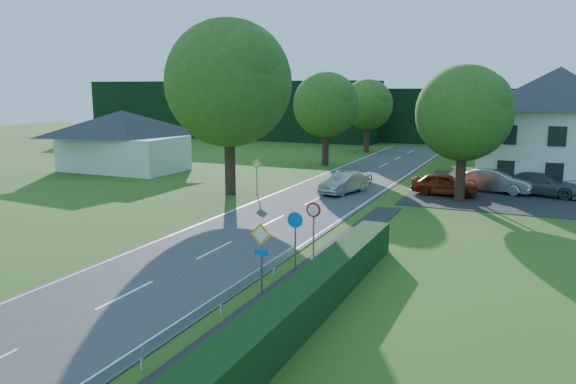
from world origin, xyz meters
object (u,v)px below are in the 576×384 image
at_px(motorcycle, 365,178).
at_px(parked_car_silver_a, 496,180).
at_px(parked_car_grey, 543,184).
at_px(parasol, 485,170).
at_px(parked_car_red, 444,184).
at_px(streetlight, 460,129).
at_px(moving_car, 344,183).

relative_size(motorcycle, parked_car_silver_a, 0.44).
bearing_deg(parked_car_grey, parasol, 67.92).
bearing_deg(parked_car_red, parasol, -18.83).
relative_size(parked_car_grey, parasol, 2.17).
distance_m(streetlight, parked_car_grey, 6.75).
distance_m(moving_car, parked_car_silver_a, 10.54).
bearing_deg(streetlight, moving_car, -159.07).
bearing_deg(parked_car_red, moving_car, 109.94).
height_order(moving_car, parasol, parasol).
distance_m(moving_car, parked_car_grey, 13.25).
height_order(parked_car_red, parked_car_silver_a, parked_car_silver_a).
distance_m(motorcycle, parked_car_silver_a, 9.07).
xyz_separation_m(moving_car, parked_car_silver_a, (9.47, 4.63, 0.11)).
xyz_separation_m(motorcycle, parked_car_red, (5.90, -1.53, 0.17)).
bearing_deg(parked_car_red, parked_car_grey, -64.53).
xyz_separation_m(parked_car_grey, parasol, (-3.89, 3.00, 0.33)).
distance_m(motorcycle, parked_car_red, 6.10).
distance_m(streetlight, parked_car_silver_a, 4.74).
relative_size(motorcycle, parked_car_grey, 0.41).
bearing_deg(parked_car_grey, moving_car, 126.34).
bearing_deg(parasol, moving_car, -137.78).
distance_m(moving_car, parked_car_red, 6.70).
xyz_separation_m(parked_car_red, parked_car_grey, (6.02, 2.63, 0.03)).
distance_m(streetlight, parasol, 6.18).
bearing_deg(motorcycle, parasol, 39.17).
relative_size(streetlight, parasol, 3.31).
bearing_deg(motorcycle, parked_car_silver_a, 18.58).
height_order(parked_car_silver_a, parked_car_grey, parked_car_silver_a).
distance_m(moving_car, parasol, 11.47).
xyz_separation_m(parked_car_silver_a, parasol, (-0.98, 3.08, 0.28)).
height_order(streetlight, parked_car_silver_a, streetlight).
distance_m(parked_car_silver_a, parasol, 3.24).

